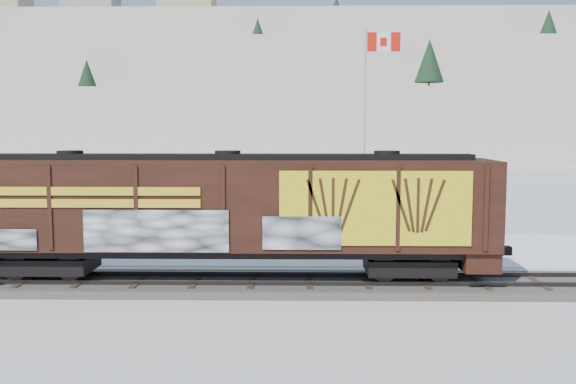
{
  "coord_description": "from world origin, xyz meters",
  "views": [
    {
      "loc": [
        -0.35,
        -22.28,
        5.63
      ],
      "look_at": [
        -0.8,
        3.0,
        3.13
      ],
      "focal_mm": 40.0,
      "sensor_mm": 36.0,
      "label": 1
    }
  ],
  "objects_px": {
    "flagpole": "(366,160)",
    "car_silver": "(128,231)",
    "car_white": "(352,233)",
    "hopper_railcar": "(228,208)",
    "car_dark": "(405,238)"
  },
  "relations": [
    {
      "from": "hopper_railcar",
      "to": "car_white",
      "type": "distance_m",
      "value": 9.19
    },
    {
      "from": "car_silver",
      "to": "car_white",
      "type": "height_order",
      "value": "car_white"
    },
    {
      "from": "flagpole",
      "to": "car_silver",
      "type": "xyz_separation_m",
      "value": [
        -11.82,
        -4.07,
        -3.25
      ]
    },
    {
      "from": "car_white",
      "to": "car_silver",
      "type": "bearing_deg",
      "value": 68.18
    },
    {
      "from": "flagpole",
      "to": "car_dark",
      "type": "distance_m",
      "value": 6.33
    },
    {
      "from": "car_dark",
      "to": "car_silver",
      "type": "bearing_deg",
      "value": 88.01
    },
    {
      "from": "flagpole",
      "to": "car_silver",
      "type": "height_order",
      "value": "flagpole"
    },
    {
      "from": "hopper_railcar",
      "to": "flagpole",
      "type": "relative_size",
      "value": 1.69
    },
    {
      "from": "car_silver",
      "to": "car_dark",
      "type": "distance_m",
      "value": 13.13
    },
    {
      "from": "hopper_railcar",
      "to": "car_silver",
      "type": "bearing_deg",
      "value": 125.41
    },
    {
      "from": "car_silver",
      "to": "car_white",
      "type": "xyz_separation_m",
      "value": [
        10.71,
        -0.64,
        0.03
      ]
    },
    {
      "from": "flagpole",
      "to": "car_silver",
      "type": "relative_size",
      "value": 2.63
    },
    {
      "from": "flagpole",
      "to": "car_white",
      "type": "xyz_separation_m",
      "value": [
        -1.11,
        -4.71,
        -3.21
      ]
    },
    {
      "from": "flagpole",
      "to": "car_dark",
      "type": "xyz_separation_m",
      "value": [
        1.26,
        -5.23,
        -3.34
      ]
    },
    {
      "from": "hopper_railcar",
      "to": "car_white",
      "type": "bearing_deg",
      "value": 56.28
    }
  ]
}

